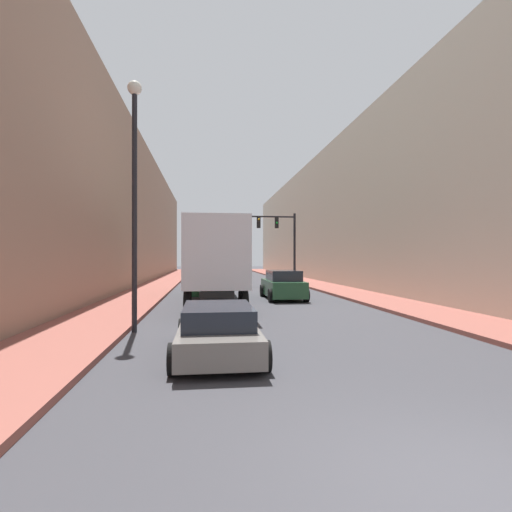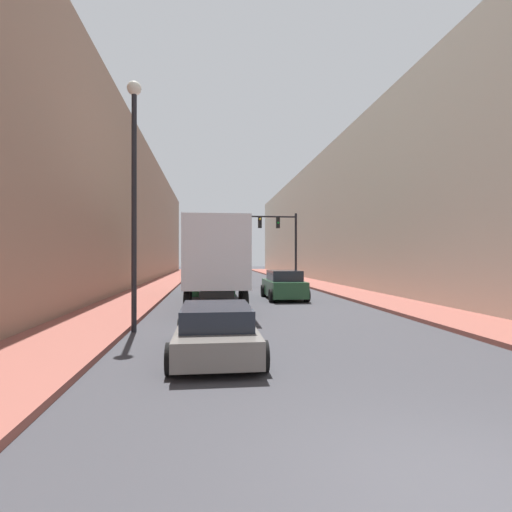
{
  "view_description": "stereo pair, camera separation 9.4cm",
  "coord_description": "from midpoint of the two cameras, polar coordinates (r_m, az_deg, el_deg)",
  "views": [
    {
      "loc": [
        -2.6,
        -3.55,
        2.32
      ],
      "look_at": [
        -0.66,
        11.94,
        2.37
      ],
      "focal_mm": 28.0,
      "sensor_mm": 36.0,
      "label": 1
    },
    {
      "loc": [
        -2.5,
        -3.56,
        2.32
      ],
      "look_at": [
        -0.66,
        11.94,
        2.37
      ],
      "focal_mm": 28.0,
      "sensor_mm": 36.0,
      "label": 2
    }
  ],
  "objects": [
    {
      "name": "ground_plane",
      "position": [
        4.96,
        28.92,
        -28.11
      ],
      "size": [
        200.0,
        200.0,
        0.0
      ],
      "primitive_type": "plane",
      "color": "#38383D"
    },
    {
      "name": "sidewalk_right",
      "position": [
        34.81,
        8.22,
        -3.89
      ],
      "size": [
        2.94,
        80.0,
        0.15
      ],
      "color": "brown",
      "rests_on": "ground"
    },
    {
      "name": "sidewalk_left",
      "position": [
        33.86,
        -13.36,
        -3.99
      ],
      "size": [
        2.94,
        80.0,
        0.15
      ],
      "color": "brown",
      "rests_on": "ground"
    },
    {
      "name": "building_right",
      "position": [
        36.35,
        15.07,
        5.75
      ],
      "size": [
        6.0,
        80.0,
        12.16
      ],
      "color": "#BCB29E",
      "rests_on": "ground"
    },
    {
      "name": "building_left",
      "position": [
        34.8,
        -20.73,
        6.22
      ],
      "size": [
        6.0,
        80.0,
        12.4
      ],
      "color": "#997A66",
      "rests_on": "ground"
    },
    {
      "name": "semi_truck",
      "position": [
        20.53,
        -5.83,
        -0.55
      ],
      "size": [
        2.55,
        12.04,
        3.93
      ],
      "color": "silver",
      "rests_on": "ground"
    },
    {
      "name": "sedan_car",
      "position": [
        9.7,
        -5.44,
        -10.51
      ],
      "size": [
        2.03,
        4.42,
        1.2
      ],
      "color": "slate",
      "rests_on": "ground"
    },
    {
      "name": "suv_car",
      "position": [
        22.27,
        4.09,
        -4.2
      ],
      "size": [
        2.1,
        4.41,
        1.6
      ],
      "color": "#234C2D",
      "rests_on": "ground"
    },
    {
      "name": "traffic_signal_gantry",
      "position": [
        33.59,
        2.96,
        3.24
      ],
      "size": [
        6.24,
        0.35,
        6.04
      ],
      "color": "black",
      "rests_on": "ground"
    },
    {
      "name": "street_lamp",
      "position": [
        13.2,
        -16.82,
        11.15
      ],
      "size": [
        0.44,
        0.44,
        7.81
      ],
      "color": "black",
      "rests_on": "ground"
    }
  ]
}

